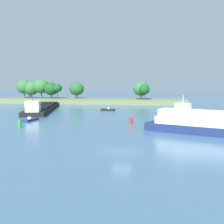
# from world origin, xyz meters

# --- Properties ---
(ground_plane) EXTENTS (400.00, 400.00, 0.00)m
(ground_plane) POSITION_xyz_m (0.00, 0.00, 0.00)
(ground_plane) COLOR #3D607F
(treeline_island) EXTENTS (76.18, 14.49, 9.86)m
(treeline_island) POSITION_xyz_m (-27.65, 81.33, 3.22)
(treeline_island) COLOR #66754C
(treeline_island) RESTS_ON ground
(small_motorboat) EXTENTS (4.47, 2.21, 1.03)m
(small_motorboat) POSITION_xyz_m (-10.18, 52.04, 0.29)
(small_motorboat) COLOR black
(small_motorboat) RESTS_ON ground
(fishing_skiff) EXTENTS (2.09, 5.41, 0.97)m
(fishing_skiff) POSITION_xyz_m (-23.94, 26.27, 0.26)
(fishing_skiff) COLOR navy
(fishing_skiff) RESTS_ON ground
(white_riverboat) EXTENTS (17.60, 11.02, 6.55)m
(white_riverboat) POSITION_xyz_m (11.00, 15.46, 1.77)
(white_riverboat) COLOR navy
(white_riverboat) RESTS_ON ground
(cargo_barge) EXTENTS (13.85, 36.92, 5.78)m
(cargo_barge) POSITION_xyz_m (-30.06, 49.24, 0.91)
(cargo_barge) COLOR black
(cargo_barge) RESTS_ON ground
(channel_buoy_red) EXTENTS (0.70, 0.70, 1.90)m
(channel_buoy_red) POSITION_xyz_m (-0.83, 24.65, 0.81)
(channel_buoy_red) COLOR red
(channel_buoy_red) RESTS_ON ground
(channel_buoy_green) EXTENTS (0.70, 0.70, 1.90)m
(channel_buoy_green) POSITION_xyz_m (-21.95, 16.62, 0.81)
(channel_buoy_green) COLOR green
(channel_buoy_green) RESTS_ON ground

